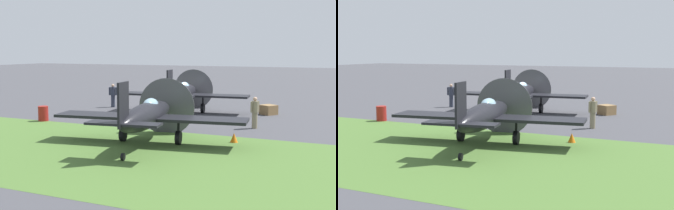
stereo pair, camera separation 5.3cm
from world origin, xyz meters
The scene contains 9 objects.
ground_plane centered at (0.00, 0.00, 0.00)m, with size 160.00×160.00×0.00m, color #424247.
grass_verge centered at (0.00, -12.65, 0.00)m, with size 120.00×11.00×0.01m, color #476B2D.
airplane_lead centered at (0.69, -0.43, 1.34)m, with size 9.01×7.15×3.19m.
airplane_wingman centered at (3.22, -10.50, 1.34)m, with size 9.05×7.20×3.20m.
ground_crew_chief centered at (-5.19, 0.14, 0.91)m, with size 0.61×0.38×1.73m.
ground_crew_mechanic centered at (6.62, -4.38, 0.91)m, with size 0.38×0.56×1.73m.
fuel_drum centered at (-5.59, -7.19, 0.45)m, with size 0.60×0.60×0.90m, color maroon.
supply_crate centered at (6.20, 1.14, 0.32)m, with size 0.90×0.90×0.64m, color olive.
runway_marker_cone centered at (6.66, -8.44, 0.22)m, with size 0.36×0.36×0.44m, color orange.
Camera 1 is at (12.40, -28.28, 4.31)m, focal length 47.82 mm.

